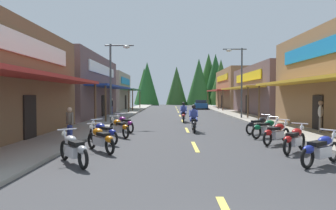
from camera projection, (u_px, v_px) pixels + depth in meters
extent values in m
cube|color=#38383A|center=(181.00, 118.00, 26.54)|extent=(9.71, 77.77, 0.10)
cube|color=gray|center=(115.00, 117.00, 26.58)|extent=(2.59, 77.77, 0.12)
cube|color=gray|center=(248.00, 117.00, 26.48)|extent=(2.59, 77.77, 0.12)
cube|color=#E0C64C|center=(195.00, 147.00, 11.62)|extent=(0.16, 2.40, 0.01)
cube|color=#E0C64C|center=(187.00, 130.00, 17.19)|extent=(0.16, 2.40, 0.01)
cube|color=#E0C64C|center=(183.00, 121.00, 23.29)|extent=(0.16, 2.40, 0.01)
cube|color=#E0C64C|center=(180.00, 116.00, 29.37)|extent=(0.16, 2.40, 0.01)
cube|color=#E0C64C|center=(178.00, 112.00, 35.99)|extent=(0.16, 2.40, 0.01)
cube|color=#E0C64C|center=(177.00, 110.00, 41.21)|extent=(0.16, 2.40, 0.01)
cube|color=#E0C64C|center=(176.00, 108.00, 47.29)|extent=(0.16, 2.40, 0.01)
cube|color=#E0C64C|center=(176.00, 107.00, 52.88)|extent=(0.16, 2.40, 0.01)
cube|color=#B72D28|center=(48.00, 77.00, 13.00)|extent=(1.80, 11.31, 0.16)
cylinder|color=brown|center=(95.00, 106.00, 18.50)|extent=(0.14, 0.14, 2.82)
cube|color=white|center=(29.00, 47.00, 12.96)|extent=(0.10, 8.80, 0.90)
cube|color=black|center=(30.00, 118.00, 13.07)|extent=(0.08, 1.10, 2.10)
cube|color=brown|center=(67.00, 87.00, 27.34)|extent=(6.87, 13.59, 5.78)
cube|color=navy|center=(112.00, 87.00, 27.30)|extent=(1.80, 12.23, 0.16)
cylinder|color=brown|center=(106.00, 104.00, 21.44)|extent=(0.14, 0.14, 2.82)
cylinder|color=brown|center=(129.00, 101.00, 33.26)|extent=(0.14, 0.14, 2.82)
cube|color=white|center=(103.00, 70.00, 27.25)|extent=(0.10, 9.51, 0.90)
cube|color=black|center=(103.00, 106.00, 27.37)|extent=(0.08, 1.10, 2.10)
cube|color=gray|center=(101.00, 92.00, 41.16)|extent=(7.10, 10.27, 5.27)
cube|color=#236033|center=(132.00, 90.00, 41.11)|extent=(1.80, 9.24, 0.16)
cylinder|color=brown|center=(133.00, 101.00, 36.74)|extent=(0.14, 0.14, 2.82)
cylinder|color=brown|center=(140.00, 100.00, 45.57)|extent=(0.14, 0.14, 2.82)
cube|color=#197FCC|center=(126.00, 81.00, 41.08)|extent=(0.10, 7.19, 0.90)
cube|color=black|center=(126.00, 103.00, 41.18)|extent=(0.08, 1.10, 2.10)
cube|color=gold|center=(303.00, 81.00, 16.30)|extent=(1.80, 11.99, 0.16)
cylinder|color=brown|center=(259.00, 104.00, 22.15)|extent=(0.14, 0.14, 2.82)
cube|color=#197FCC|center=(318.00, 49.00, 16.23)|extent=(0.10, 9.33, 0.90)
cube|color=black|center=(318.00, 113.00, 16.36)|extent=(0.08, 1.10, 2.10)
cube|color=brown|center=(284.00, 90.00, 31.28)|extent=(7.85, 13.85, 5.25)
cube|color=gold|center=(239.00, 88.00, 31.31)|extent=(1.80, 12.47, 0.16)
cylinder|color=brown|center=(248.00, 103.00, 25.33)|extent=(0.14, 0.14, 2.82)
cylinder|color=brown|center=(223.00, 101.00, 37.39)|extent=(0.14, 0.14, 2.82)
cube|color=yellow|center=(247.00, 77.00, 31.26)|extent=(0.10, 9.70, 0.90)
cube|color=black|center=(247.00, 105.00, 31.36)|extent=(0.08, 1.10, 2.10)
cube|color=olive|center=(247.00, 89.00, 46.53)|extent=(7.94, 13.03, 6.27)
cube|color=#B72D28|center=(217.00, 90.00, 46.57)|extent=(1.80, 11.73, 0.16)
cylinder|color=brown|center=(218.00, 100.00, 40.97)|extent=(0.14, 0.14, 2.82)
cylinder|color=brown|center=(208.00, 99.00, 52.29)|extent=(0.14, 0.14, 2.82)
cube|color=yellow|center=(222.00, 78.00, 46.50)|extent=(0.10, 9.12, 0.90)
cube|color=black|center=(222.00, 102.00, 46.63)|extent=(0.08, 1.10, 2.10)
cylinder|color=#474C51|center=(111.00, 84.00, 20.39)|extent=(0.14, 0.14, 5.72)
cylinder|color=#474C51|center=(119.00, 45.00, 20.29)|extent=(2.06, 0.10, 0.10)
ellipsoid|color=silver|center=(127.00, 47.00, 20.29)|extent=(0.50, 0.30, 0.24)
cylinder|color=#474C51|center=(242.00, 84.00, 25.12)|extent=(0.14, 0.14, 6.22)
cylinder|color=#474C51|center=(235.00, 49.00, 25.02)|extent=(2.06, 0.10, 0.10)
ellipsoid|color=silver|center=(229.00, 50.00, 25.03)|extent=(0.50, 0.30, 0.24)
torus|color=black|center=(334.00, 152.00, 8.96)|extent=(0.58, 0.45, 0.64)
torus|color=black|center=(307.00, 158.00, 8.11)|extent=(0.58, 0.45, 0.64)
cube|color=silver|center=(321.00, 152.00, 8.53)|extent=(0.73, 0.63, 0.32)
ellipsoid|color=navy|center=(325.00, 141.00, 8.63)|extent=(0.64, 0.58, 0.28)
cube|color=black|center=(317.00, 143.00, 8.38)|extent=(0.65, 0.57, 0.12)
ellipsoid|color=navy|center=(309.00, 149.00, 8.13)|extent=(0.50, 0.45, 0.24)
cylinder|color=silver|center=(332.00, 142.00, 8.87)|extent=(0.34, 0.26, 0.71)
cylinder|color=silver|center=(330.00, 130.00, 8.79)|extent=(0.38, 0.51, 0.04)
sphere|color=white|center=(335.00, 135.00, 8.96)|extent=(0.16, 0.16, 0.16)
torus|color=black|center=(302.00, 141.00, 11.06)|extent=(0.50, 0.54, 0.64)
torus|color=black|center=(287.00, 146.00, 9.95)|extent=(0.50, 0.54, 0.64)
cube|color=silver|center=(295.00, 141.00, 10.50)|extent=(0.68, 0.71, 0.32)
ellipsoid|color=#A51414|center=(297.00, 132.00, 10.64)|extent=(0.61, 0.63, 0.28)
cube|color=black|center=(292.00, 134.00, 10.31)|extent=(0.61, 0.63, 0.12)
ellipsoid|color=#A51414|center=(288.00, 139.00, 9.98)|extent=(0.47, 0.49, 0.24)
cylinder|color=silver|center=(301.00, 133.00, 10.95)|extent=(0.29, 0.32, 0.71)
cylinder|color=silver|center=(300.00, 123.00, 10.85)|extent=(0.47, 0.43, 0.04)
sphere|color=white|center=(302.00, 127.00, 11.06)|extent=(0.16, 0.16, 0.16)
torus|color=black|center=(286.00, 135.00, 12.75)|extent=(0.55, 0.49, 0.64)
torus|color=black|center=(267.00, 138.00, 11.78)|extent=(0.55, 0.49, 0.64)
cube|color=silver|center=(277.00, 135.00, 12.27)|extent=(0.71, 0.67, 0.32)
ellipsoid|color=#A51414|center=(279.00, 127.00, 12.39)|extent=(0.63, 0.61, 0.28)
cube|color=black|center=(274.00, 129.00, 12.10)|extent=(0.64, 0.60, 0.12)
ellipsoid|color=#A51414|center=(268.00, 133.00, 11.81)|extent=(0.49, 0.47, 0.24)
cylinder|color=silver|center=(284.00, 128.00, 12.66)|extent=(0.32, 0.29, 0.71)
cylinder|color=silver|center=(283.00, 120.00, 12.57)|extent=(0.42, 0.48, 0.04)
sphere|color=white|center=(286.00, 123.00, 12.76)|extent=(0.16, 0.16, 0.16)
torus|color=black|center=(277.00, 130.00, 14.47)|extent=(0.60, 0.42, 0.64)
torus|color=black|center=(256.00, 132.00, 13.69)|extent=(0.60, 0.42, 0.64)
cube|color=silver|center=(267.00, 130.00, 14.08)|extent=(0.74, 0.61, 0.32)
ellipsoid|color=#0C5933|center=(270.00, 123.00, 14.17)|extent=(0.64, 0.57, 0.28)
cube|color=black|center=(264.00, 124.00, 13.94)|extent=(0.66, 0.56, 0.12)
ellipsoid|color=#0C5933|center=(257.00, 127.00, 13.71)|extent=(0.50, 0.44, 0.24)
cylinder|color=silver|center=(275.00, 124.00, 14.39)|extent=(0.35, 0.25, 0.71)
cylinder|color=silver|center=(274.00, 117.00, 14.32)|extent=(0.35, 0.53, 0.04)
sphere|color=white|center=(277.00, 120.00, 14.47)|extent=(0.16, 0.16, 0.16)
torus|color=black|center=(268.00, 127.00, 15.99)|extent=(0.59, 0.44, 0.64)
torus|color=black|center=(250.00, 129.00, 15.17)|extent=(0.59, 0.44, 0.64)
cube|color=silver|center=(260.00, 126.00, 15.58)|extent=(0.74, 0.62, 0.32)
ellipsoid|color=black|center=(262.00, 120.00, 15.68)|extent=(0.64, 0.58, 0.28)
cube|color=black|center=(257.00, 121.00, 15.43)|extent=(0.65, 0.57, 0.12)
ellipsoid|color=black|center=(251.00, 124.00, 15.19)|extent=(0.50, 0.44, 0.24)
cylinder|color=silver|center=(267.00, 121.00, 15.91)|extent=(0.34, 0.26, 0.71)
cylinder|color=silver|center=(266.00, 115.00, 15.83)|extent=(0.37, 0.52, 0.04)
sphere|color=white|center=(269.00, 117.00, 15.99)|extent=(0.16, 0.16, 0.16)
torus|color=black|center=(65.00, 150.00, 9.21)|extent=(0.48, 0.56, 0.64)
torus|color=black|center=(83.00, 158.00, 8.04)|extent=(0.48, 0.56, 0.64)
cube|color=silver|center=(73.00, 151.00, 8.62)|extent=(0.66, 0.72, 0.32)
ellipsoid|color=#99999E|center=(71.00, 140.00, 8.77)|extent=(0.60, 0.64, 0.28)
cube|color=black|center=(76.00, 143.00, 8.42)|extent=(0.60, 0.64, 0.12)
ellipsoid|color=#99999E|center=(82.00, 150.00, 8.07)|extent=(0.46, 0.49, 0.24)
cylinder|color=silver|center=(66.00, 141.00, 9.10)|extent=(0.28, 0.33, 0.71)
cylinder|color=silver|center=(67.00, 129.00, 8.99)|extent=(0.49, 0.41, 0.04)
sphere|color=white|center=(64.00, 134.00, 9.21)|extent=(0.16, 0.16, 0.16)
torus|color=black|center=(92.00, 141.00, 11.16)|extent=(0.48, 0.56, 0.64)
torus|color=black|center=(110.00, 146.00, 9.99)|extent=(0.48, 0.56, 0.64)
cube|color=silver|center=(100.00, 141.00, 10.57)|extent=(0.66, 0.72, 0.32)
ellipsoid|color=#BF660C|center=(98.00, 132.00, 10.72)|extent=(0.60, 0.64, 0.28)
cube|color=black|center=(103.00, 134.00, 10.37)|extent=(0.60, 0.64, 0.12)
ellipsoid|color=#BF660C|center=(109.00, 139.00, 10.02)|extent=(0.46, 0.49, 0.24)
cylinder|color=silver|center=(93.00, 133.00, 11.05)|extent=(0.28, 0.33, 0.71)
cylinder|color=silver|center=(94.00, 123.00, 10.94)|extent=(0.49, 0.41, 0.04)
sphere|color=white|center=(91.00, 127.00, 11.16)|extent=(0.16, 0.16, 0.16)
torus|color=black|center=(94.00, 134.00, 12.93)|extent=(0.53, 0.51, 0.64)
torus|color=black|center=(113.00, 138.00, 11.89)|extent=(0.53, 0.51, 0.64)
cube|color=silver|center=(103.00, 134.00, 12.41)|extent=(0.70, 0.69, 0.32)
ellipsoid|color=navy|center=(100.00, 127.00, 12.54)|extent=(0.63, 0.62, 0.28)
cube|color=black|center=(106.00, 128.00, 12.22)|extent=(0.63, 0.62, 0.12)
ellipsoid|color=navy|center=(112.00, 132.00, 11.92)|extent=(0.48, 0.48, 0.24)
cylinder|color=silver|center=(95.00, 127.00, 12.83)|extent=(0.31, 0.30, 0.71)
cylinder|color=silver|center=(97.00, 119.00, 12.74)|extent=(0.44, 0.46, 0.04)
sphere|color=white|center=(93.00, 123.00, 12.94)|extent=(0.16, 0.16, 0.16)
torus|color=black|center=(113.00, 129.00, 15.02)|extent=(0.46, 0.58, 0.64)
torus|color=black|center=(126.00, 132.00, 13.80)|extent=(0.46, 0.58, 0.64)
cube|color=silver|center=(119.00, 129.00, 14.41)|extent=(0.64, 0.73, 0.32)
ellipsoid|color=#BF660C|center=(117.00, 122.00, 14.56)|extent=(0.59, 0.64, 0.28)
cube|color=black|center=(121.00, 124.00, 14.20)|extent=(0.58, 0.65, 0.12)
ellipsoid|color=#BF660C|center=(125.00, 127.00, 13.83)|extent=(0.45, 0.50, 0.24)
cylinder|color=silver|center=(114.00, 123.00, 14.91)|extent=(0.27, 0.34, 0.71)
cylinder|color=silver|center=(115.00, 116.00, 14.80)|extent=(0.51, 0.38, 0.04)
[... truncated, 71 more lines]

